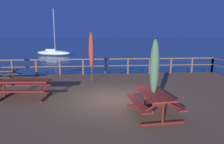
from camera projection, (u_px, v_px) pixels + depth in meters
name	position (u px, v px, depth m)	size (l,w,h in m)	color
ground_plane	(114.00, 115.00, 8.75)	(600.00, 600.00, 0.00)	navy
wooden_deck	(114.00, 107.00, 8.68)	(15.87, 11.63, 0.74)	brown
railing_waterside_far	(106.00, 64.00, 14.04)	(15.67, 0.10, 1.09)	brown
picnic_table_front_left	(25.00, 85.00, 8.71)	(2.25, 1.58, 0.78)	maroon
picnic_table_mid_left	(153.00, 98.00, 6.85)	(1.55, 2.11, 0.78)	maroon
patio_umbrella_tall_front	(91.00, 51.00, 11.52)	(0.32, 0.32, 2.83)	#4C3828
patio_umbrella_tall_mid_right	(155.00, 67.00, 6.71)	(0.32, 0.32, 2.54)	#4C3828
sailboat_distant	(54.00, 53.00, 34.62)	(6.23, 3.45, 7.72)	white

